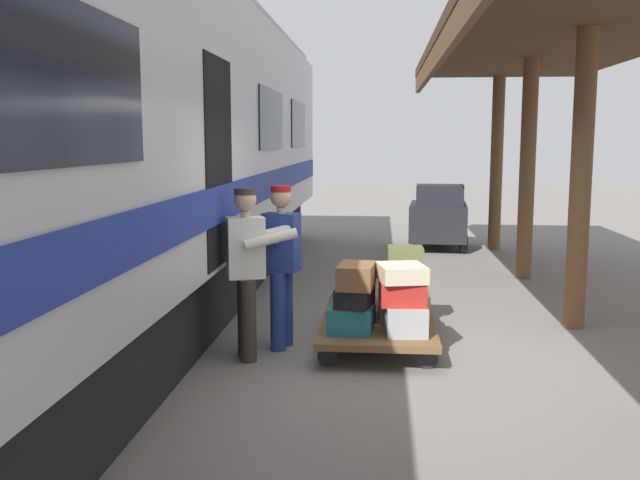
# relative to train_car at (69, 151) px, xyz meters

# --- Properties ---
(ground_plane) EXTENTS (60.00, 60.00, 0.00)m
(ground_plane) POSITION_rel_train_car_xyz_m (-3.34, 0.00, -2.06)
(ground_plane) COLOR slate
(platform_canopy) EXTENTS (3.20, 15.82, 3.56)m
(platform_canopy) POSITION_rel_train_car_xyz_m (-5.25, 0.00, 1.19)
(platform_canopy) COLOR brown
(platform_canopy) RESTS_ON ground_plane
(train_car) EXTENTS (3.02, 18.85, 4.00)m
(train_car) POSITION_rel_train_car_xyz_m (0.00, 0.00, 0.00)
(train_car) COLOR #B7BABF
(train_car) RESTS_ON ground_plane
(luggage_cart) EXTENTS (1.19, 2.12, 0.27)m
(luggage_cart) POSITION_rel_train_car_xyz_m (-3.04, -0.69, -1.83)
(luggage_cart) COLOR brown
(luggage_cart) RESTS_ON ground_plane
(suitcase_teal_softside) EXTENTS (0.46, 0.49, 0.26)m
(suitcase_teal_softside) POSITION_rel_train_car_xyz_m (-2.77, -0.10, -1.66)
(suitcase_teal_softside) COLOR #1E666B
(suitcase_teal_softside) RESTS_ON luggage_cart
(suitcase_tan_vintage) EXTENTS (0.54, 0.61, 0.29)m
(suitcase_tan_vintage) POSITION_rel_train_car_xyz_m (-3.31, -0.69, -1.64)
(suitcase_tan_vintage) COLOR tan
(suitcase_tan_vintage) RESTS_ON luggage_cart
(suitcase_navy_fabric) EXTENTS (0.50, 0.49, 0.20)m
(suitcase_navy_fabric) POSITION_rel_train_car_xyz_m (-2.77, -0.69, -1.69)
(suitcase_navy_fabric) COLOR navy
(suitcase_navy_fabric) RESTS_ON luggage_cart
(suitcase_orange_carryall) EXTENTS (0.47, 0.57, 0.27)m
(suitcase_orange_carryall) POSITION_rel_train_car_xyz_m (-2.77, -1.27, -1.66)
(suitcase_orange_carryall) COLOR #CC6B23
(suitcase_orange_carryall) RESTS_ON luggage_cart
(suitcase_maroon_trunk) EXTENTS (0.48, 0.62, 0.26)m
(suitcase_maroon_trunk) POSITION_rel_train_car_xyz_m (-3.31, -1.27, -1.66)
(suitcase_maroon_trunk) COLOR maroon
(suitcase_maroon_trunk) RESTS_ON luggage_cart
(suitcase_gray_aluminum) EXTENTS (0.44, 0.55, 0.29)m
(suitcase_gray_aluminum) POSITION_rel_train_car_xyz_m (-3.31, -0.10, -1.65)
(suitcase_gray_aluminum) COLOR #9EA0A5
(suitcase_gray_aluminum) RESTS_ON luggage_cart
(suitcase_red_plastic) EXTENTS (0.47, 0.45, 0.23)m
(suitcase_red_plastic) POSITION_rel_train_car_xyz_m (-3.28, -0.12, -1.39)
(suitcase_red_plastic) COLOR #AD231E
(suitcase_red_plastic) RESTS_ON suitcase_gray_aluminum
(suitcase_slate_roller) EXTENTS (0.35, 0.40, 0.22)m
(suitcase_slate_roller) POSITION_rel_train_car_xyz_m (-3.31, -1.30, -1.42)
(suitcase_slate_roller) COLOR #4C515B
(suitcase_slate_roller) RESTS_ON suitcase_maroon_trunk
(suitcase_black_hardshell) EXTENTS (0.41, 0.49, 0.19)m
(suitcase_black_hardshell) POSITION_rel_train_car_xyz_m (-2.81, -0.08, -1.43)
(suitcase_black_hardshell) COLOR black
(suitcase_black_hardshell) RESTS_ON suitcase_teal_softside
(suitcase_olive_duffel) EXTENTS (0.41, 0.38, 0.20)m
(suitcase_olive_duffel) POSITION_rel_train_car_xyz_m (-3.34, -1.31, -1.21)
(suitcase_olive_duffel) COLOR brown
(suitcase_olive_duffel) RESTS_ON suitcase_slate_roller
(suitcase_brown_leather) EXTENTS (0.39, 0.55, 0.23)m
(suitcase_brown_leather) POSITION_rel_train_car_xyz_m (-2.83, -0.09, -1.22)
(suitcase_brown_leather) COLOR brown
(suitcase_brown_leather) RESTS_ON suitcase_black_hardshell
(suitcase_cream_canvas) EXTENTS (0.53, 0.57, 0.16)m
(suitcase_cream_canvas) POSITION_rel_train_car_xyz_m (-3.27, -0.12, -1.19)
(suitcase_cream_canvas) COLOR beige
(suitcase_cream_canvas) RESTS_ON suitcase_red_plastic
(porter_in_overalls) EXTENTS (0.72, 0.54, 1.70)m
(porter_in_overalls) POSITION_rel_train_car_xyz_m (-2.02, -0.41, -1.14)
(porter_in_overalls) COLOR navy
(porter_in_overalls) RESTS_ON ground_plane
(porter_by_door) EXTENTS (0.73, 0.57, 1.70)m
(porter_by_door) POSITION_rel_train_car_xyz_m (-1.76, -0.00, -1.14)
(porter_by_door) COLOR #332D28
(porter_by_door) RESTS_ON ground_plane
(baggage_tug) EXTENTS (1.23, 1.78, 1.30)m
(baggage_tug) POSITION_rel_train_car_xyz_m (-4.20, -7.48, -1.43)
(baggage_tug) COLOR black
(baggage_tug) RESTS_ON ground_plane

